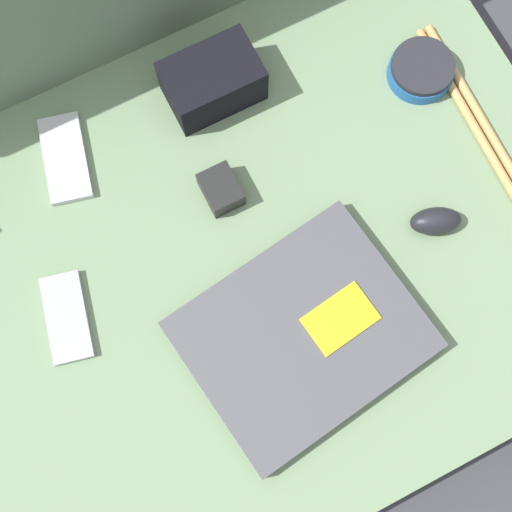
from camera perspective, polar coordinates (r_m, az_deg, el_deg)
The scene contains 10 objects.
ground_plane at distance 1.14m, azimuth 0.00°, elevation -2.08°, with size 8.00×8.00×0.00m, color #38383D.
couch_seat at distance 1.06m, azimuth 0.00°, elevation -1.24°, with size 0.94×0.73×0.16m.
laptop at distance 0.95m, azimuth 3.73°, elevation -6.32°, with size 0.33×0.28×0.03m.
computer_mouse at distance 1.01m, azimuth 14.17°, elevation 2.74°, with size 0.08×0.06×0.04m.
speaker_puck at distance 1.09m, azimuth 13.08°, elevation 14.28°, with size 0.09×0.09×0.03m.
phone_black at distance 1.05m, azimuth -15.01°, elevation 7.55°, with size 0.09×0.14×0.01m.
phone_small at distance 0.99m, azimuth -14.89°, elevation -4.77°, with size 0.08×0.13×0.01m.
camera_pouch at distance 1.03m, azimuth -3.50°, elevation 13.78°, with size 0.13×0.09×0.07m.
charger_brick at distance 0.99m, azimuth -2.84°, elevation 5.32°, with size 0.05×0.06×0.03m.
drumstick_pair at distance 1.08m, azimuth 18.18°, elevation 8.60°, with size 0.04×0.40×0.01m.
Camera 1 is at (-0.10, -0.20, 1.11)m, focal length 50.00 mm.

